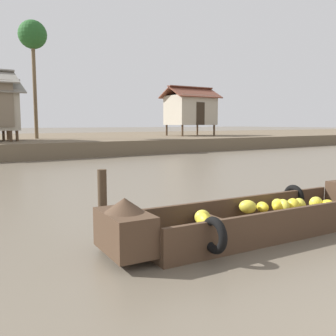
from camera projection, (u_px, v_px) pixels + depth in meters
name	position (u px, v px, depth m)	size (l,w,h in m)	color
ground_plane	(84.00, 192.00, 10.49)	(300.00, 300.00, 0.00)	#665B4C
banana_boat	(263.00, 216.00, 6.52)	(5.74, 1.70, 0.88)	#473323
stilt_house_right	(190.00, 110.00, 31.07)	(4.31, 3.17, 4.02)	#4C3826
palm_tree_near	(33.00, 38.00, 24.52)	(1.83, 1.83, 7.69)	brown
mooring_post	(103.00, 208.00, 5.81)	(0.14, 0.14, 1.20)	#423323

